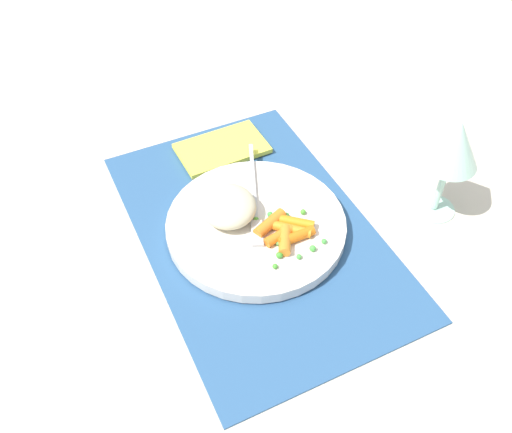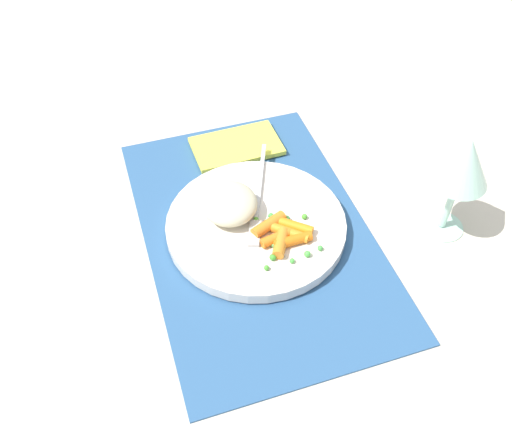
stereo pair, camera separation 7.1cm
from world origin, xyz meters
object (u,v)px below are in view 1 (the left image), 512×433
object	(u,v)px
plate	(256,225)
fork	(255,202)
wine_glass	(454,147)
carrot_portion	(286,231)
napkin	(222,148)
rice_mound	(228,206)

from	to	relation	value
plate	fork	xyz separation A→B (m)	(-0.03, 0.01, 0.01)
fork	wine_glass	xyz separation A→B (m)	(0.11, 0.25, 0.09)
carrot_portion	napkin	distance (m)	0.22
fork	napkin	world-z (taller)	fork
rice_mound	fork	bearing A→B (deg)	97.15
wine_glass	fork	bearing A→B (deg)	-113.26
wine_glass	napkin	size ratio (longest dim) A/B	1.14
plate	wine_glass	bearing A→B (deg)	74.25
plate	fork	size ratio (longest dim) A/B	1.29
napkin	plate	bearing A→B (deg)	-7.86
plate	rice_mound	bearing A→B (deg)	-131.08
carrot_portion	fork	size ratio (longest dim) A/B	0.43
carrot_portion	fork	world-z (taller)	carrot_portion
rice_mound	napkin	bearing A→B (deg)	160.04
plate	carrot_portion	world-z (taller)	carrot_portion
plate	wine_glass	world-z (taller)	wine_glass
fork	wine_glass	distance (m)	0.28
carrot_portion	wine_glass	xyz separation A→B (m)	(0.03, 0.23, 0.09)
plate	fork	bearing A→B (deg)	157.35
carrot_portion	wine_glass	bearing A→B (deg)	81.82
fork	napkin	size ratio (longest dim) A/B	1.39
plate	wine_glass	size ratio (longest dim) A/B	1.57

